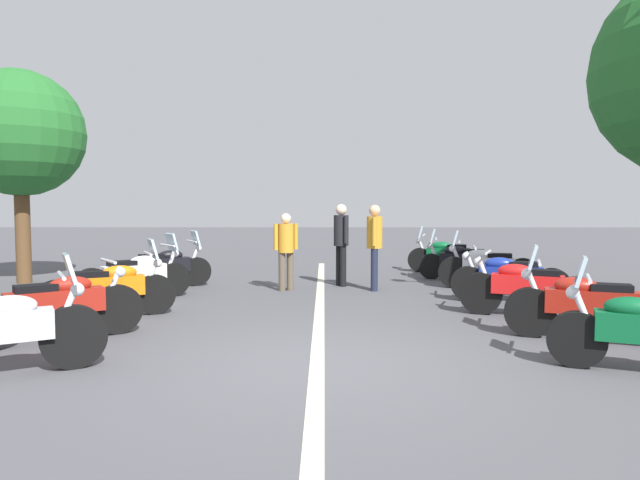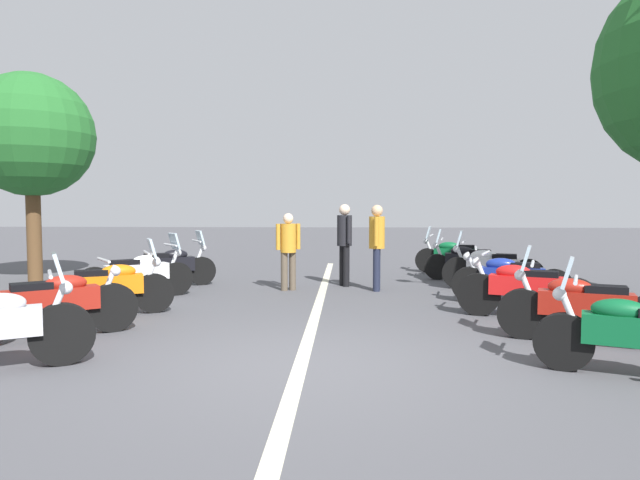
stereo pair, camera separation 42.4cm
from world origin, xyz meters
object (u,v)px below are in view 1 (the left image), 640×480
Objects in this scene: motorcycle_right_row_6 at (447,255)px; roadside_tree_1 at (20,134)px; motorcycle_left_row_3 at (136,275)px; motorcycle_right_row_4 at (487,266)px; motorcycle_right_row_1 at (588,304)px; bystander_0 at (374,240)px; bystander_2 at (286,246)px; bystander_1 at (341,238)px; motorcycle_left_row_2 at (109,288)px; motorcycle_right_row_3 at (509,277)px; motorcycle_right_row_5 at (462,260)px; motorcycle_right_row_2 at (526,288)px; motorcycle_left_row_1 at (57,305)px; motorcycle_left_row_4 at (164,266)px.

roadside_tree_1 is at bearing 25.81° from motorcycle_right_row_6.
motorcycle_left_row_3 is 0.88× the size of motorcycle_right_row_4.
motorcycle_left_row_3 is 0.86× the size of motorcycle_right_row_1.
bystander_2 is at bearing 8.05° from bystander_0.
roadside_tree_1 is (1.08, 5.98, 2.40)m from bystander_2.
bystander_1 is at bearing -13.34° from motorcycle_left_row_3.
motorcycle_left_row_2 is 0.93× the size of motorcycle_right_row_3.
motorcycle_right_row_6 reaches higher than motorcycle_right_row_3.
motorcycle_right_row_2 is at bearing 99.21° from motorcycle_right_row_5.
roadside_tree_1 reaches higher than motorcycle_right_row_5.
bystander_0 is (4.32, -4.41, 0.57)m from motorcycle_left_row_1.
roadside_tree_1 reaches higher than motorcycle_left_row_4.
bystander_2 is at bearing 3.69° from bystander_1.
bystander_2 is at bearing -38.85° from motorcycle_left_row_4.
motorcycle_right_row_2 is (1.50, 0.24, -0.01)m from motorcycle_right_row_1.
roadside_tree_1 is (2.26, 3.30, 2.85)m from motorcycle_left_row_3.
motorcycle_right_row_4 is 2.90m from motorcycle_right_row_6.
motorcycle_left_row_1 is 6.20m from bystander_0.
motorcycle_right_row_1 is 1.04× the size of motorcycle_right_row_2.
motorcycle_left_row_4 is at bearing 64.13° from motorcycle_left_row_2.
motorcycle_right_row_5 is 1.18× the size of bystander_0.
motorcycle_left_row_2 is (1.50, -0.08, -0.00)m from motorcycle_left_row_1.
bystander_0 reaches higher than motorcycle_right_row_1.
motorcycle_right_row_1 is 1.16× the size of bystander_0.
bystander_2 is (1.17, -2.67, 0.45)m from motorcycle_left_row_3.
bystander_0 is 1.81m from bystander_2.
motorcycle_left_row_1 is 0.98× the size of motorcycle_left_row_4.
motorcycle_right_row_4 is at bearing -70.70° from motorcycle_right_row_1.
motorcycle_right_row_3 is at bearing 105.66° from motorcycle_right_row_6.
motorcycle_left_row_4 is 1.07× the size of bystander_0.
motorcycle_left_row_2 reaches higher than motorcycle_left_row_1.
motorcycle_right_row_4 is 0.42× the size of roadside_tree_1.
roadside_tree_1 reaches higher than motorcycle_right_row_1.
motorcycle_right_row_1 reaches higher than motorcycle_right_row_3.
motorcycle_left_row_4 is (1.51, -0.07, -0.01)m from motorcycle_left_row_3.
roadside_tree_1 is (0.85, 10.14, 2.85)m from motorcycle_right_row_4.
motorcycle_left_row_2 reaches higher than motorcycle_right_row_3.
motorcycle_right_row_1 is 1.01× the size of motorcycle_right_row_4.
motorcycle_left_row_4 is (3.11, 0.07, -0.00)m from motorcycle_left_row_2.
motorcycle_right_row_2 reaches higher than motorcycle_right_row_3.
motorcycle_left_row_2 reaches higher than motorcycle_left_row_4.
motorcycle_right_row_1 is (-1.42, -6.68, 0.01)m from motorcycle_left_row_2.
bystander_2 reaches higher than motorcycle_right_row_3.
motorcycle_right_row_3 is (2.94, -6.69, -0.01)m from motorcycle_left_row_1.
roadside_tree_1 is at bearing -127.42° from bystander_2.
motorcycle_right_row_4 is at bearing 145.19° from bystander_1.
motorcycle_left_row_3 is 0.85× the size of motorcycle_right_row_3.
motorcycle_right_row_2 is 1.36m from motorcycle_right_row_3.
bystander_1 is (2.01, 2.94, 0.59)m from motorcycle_right_row_3.
motorcycle_right_row_4 is (2.93, -0.26, 0.01)m from motorcycle_right_row_2.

